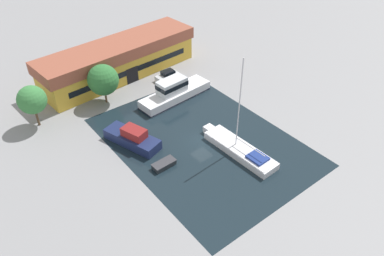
% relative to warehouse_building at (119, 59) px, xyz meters
% --- Properties ---
extents(ground_plane, '(440.00, 440.00, 0.00)m').
position_rel_warehouse_building_xyz_m(ground_plane, '(-0.56, -24.02, -3.12)').
color(ground_plane, gray).
extents(water_canal, '(21.88, 30.13, 0.01)m').
position_rel_warehouse_building_xyz_m(water_canal, '(-0.56, -24.02, -3.12)').
color(water_canal, black).
rests_on(water_canal, ground).
extents(warehouse_building, '(29.75, 10.23, 6.16)m').
position_rel_warehouse_building_xyz_m(warehouse_building, '(0.00, 0.00, 0.00)').
color(warehouse_building, gold).
rests_on(warehouse_building, ground).
extents(quay_tree_near_building, '(4.93, 4.93, 6.57)m').
position_rel_warehouse_building_xyz_m(quay_tree_near_building, '(-6.36, -6.53, 0.98)').
color(quay_tree_near_building, brown).
rests_on(quay_tree_near_building, ground).
extents(quay_tree_by_water, '(4.18, 4.18, 6.54)m').
position_rel_warehouse_building_xyz_m(quay_tree_by_water, '(-17.27, -6.00, 1.31)').
color(quay_tree_by_water, brown).
rests_on(quay_tree_by_water, ground).
extents(parked_car, '(4.24, 1.88, 1.68)m').
position_rel_warehouse_building_xyz_m(parked_car, '(5.72, -6.65, -2.29)').
color(parked_car, silver).
rests_on(parked_car, ground).
extents(sailboat_moored, '(3.52, 12.44, 13.94)m').
position_rel_warehouse_building_xyz_m(sailboat_moored, '(1.89, -29.02, -2.51)').
color(sailboat_moored, silver).
rests_on(sailboat_moored, water_canal).
extents(motor_cruiser, '(13.09, 4.54, 3.80)m').
position_rel_warehouse_building_xyz_m(motor_cruiser, '(2.86, -12.67, -1.76)').
color(motor_cruiser, white).
rests_on(motor_cruiser, water_canal).
extents(small_dinghy, '(3.21, 1.58, 0.71)m').
position_rel_warehouse_building_xyz_m(small_dinghy, '(-7.73, -25.01, -2.76)').
color(small_dinghy, '#23282D').
rests_on(small_dinghy, water_canal).
extents(cabin_boat, '(5.23, 8.85, 2.69)m').
position_rel_warehouse_building_xyz_m(cabin_boat, '(-8.47, -18.44, -2.13)').
color(cabin_boat, '#19234C').
rests_on(cabin_boat, water_canal).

